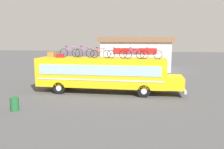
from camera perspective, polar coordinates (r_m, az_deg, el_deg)
name	(u,v)px	position (r m, az deg, el deg)	size (l,w,h in m)	color
ground_plane	(101,92)	(19.99, -2.61, -4.33)	(120.00, 120.00, 0.00)	#4C4C4F
bus	(104,73)	(19.62, -1.86, 0.48)	(12.15, 2.67, 2.92)	yellow
luggage_bag_1	(52,54)	(21.00, -14.49, 4.76)	(0.57, 0.56, 0.47)	olive
luggage_bag_2	(60,56)	(20.51, -12.58, 4.49)	(0.62, 0.42, 0.29)	maroon
rooftop_bicycle_1	(70,53)	(20.63, -10.26, 5.30)	(1.83, 0.44, 0.98)	black
rooftop_bicycle_2	(84,53)	(20.25, -6.74, 5.32)	(1.73, 0.44, 0.98)	black
rooftop_bicycle_3	(100,54)	(19.47, -2.86, 5.13)	(1.73, 0.44, 0.89)	black
rooftop_bicycle_4	(117,54)	(19.20, 1.22, 5.08)	(1.66, 0.44, 0.89)	black
rooftop_bicycle_5	(134,54)	(18.82, 5.37, 4.99)	(1.67, 0.44, 0.91)	black
rooftop_bicycle_6	(151,54)	(18.82, 9.49, 4.91)	(1.76, 0.44, 0.91)	black
roadside_building	(137,53)	(34.98, 6.01, 5.33)	(10.27, 7.65, 4.71)	silver
trash_bin	(15,104)	(16.18, -22.70, -6.67)	(0.54, 0.54, 0.86)	#1E592D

